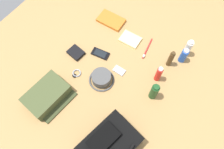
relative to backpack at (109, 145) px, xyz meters
name	(u,v)px	position (x,y,z in m)	size (l,w,h in m)	color
ground_plane	(112,78)	(-0.39, -0.26, -0.08)	(2.64, 2.02, 0.02)	#AA814C
backpack	(109,145)	(0.00, 0.00, 0.00)	(0.37, 0.30, 0.15)	black
toiletry_pouch	(47,95)	(-0.02, -0.52, -0.02)	(0.30, 0.25, 0.09)	#47512D
bucket_hat	(101,78)	(-0.33, -0.30, -0.03)	(0.18, 0.18, 0.07)	#4F4F4F
toothpaste_tube	(188,48)	(-0.86, 0.07, 0.01)	(0.05, 0.05, 0.16)	white
deodorant_spray	(184,56)	(-0.79, 0.07, 0.00)	(0.05, 0.05, 0.14)	blue
cologne_bottle	(171,59)	(-0.71, 0.01, 0.01)	(0.03, 0.03, 0.16)	#473319
sunscreen_spray	(159,74)	(-0.56, 0.00, 0.01)	(0.04, 0.04, 0.16)	red
shampoo_bottle	(154,92)	(-0.43, 0.04, 0.02)	(0.05, 0.05, 0.17)	#19471E
paperback_novel	(111,20)	(-0.78, -0.55, -0.05)	(0.14, 0.21, 0.02)	orange
cell_phone	(100,54)	(-0.49, -0.44, -0.06)	(0.09, 0.14, 0.01)	black
media_player	(119,70)	(-0.46, -0.25, -0.06)	(0.05, 0.08, 0.01)	#B7B7BC
wristwatch	(76,73)	(-0.26, -0.48, -0.06)	(0.07, 0.06, 0.01)	#99999E
toothbrush	(147,49)	(-0.72, -0.18, -0.06)	(0.19, 0.04, 0.02)	red
wallet	(76,52)	(-0.39, -0.59, -0.05)	(0.09, 0.11, 0.02)	black
notepad	(130,39)	(-0.72, -0.33, -0.06)	(0.11, 0.15, 0.02)	beige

